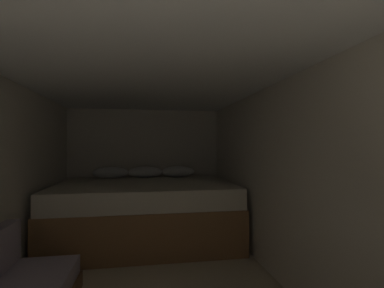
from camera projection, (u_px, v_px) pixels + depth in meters
wall_back at (145, 166)px, 4.92m from camera, size 2.64×0.05×1.96m
wall_right at (293, 185)px, 2.54m from camera, size 0.05×5.22×1.96m
ceiling_slab at (147, 67)px, 2.33m from camera, size 2.64×5.22×0.05m
bed at (145, 210)px, 4.01m from camera, size 2.42×1.71×0.99m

